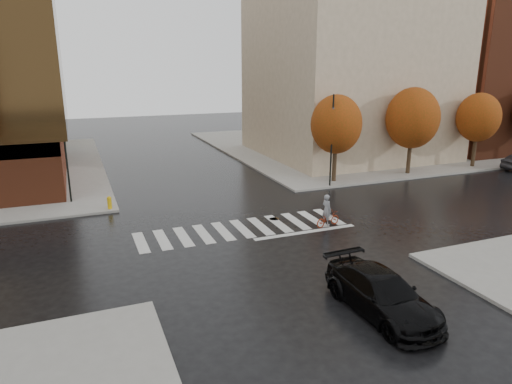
{
  "coord_description": "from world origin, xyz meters",
  "views": [
    {
      "loc": [
        -8.1,
        -21.77,
        8.77
      ],
      "look_at": [
        0.85,
        0.56,
        2.0
      ],
      "focal_mm": 32.0,
      "sensor_mm": 36.0,
      "label": 1
    }
  ],
  "objects_px": {
    "traffic_light_ne": "(332,136)",
    "fire_hydrant": "(109,202)",
    "cyclist": "(327,215)",
    "sedan": "(381,293)",
    "traffic_light_nw": "(63,128)"
  },
  "relations": [
    {
      "from": "traffic_light_nw",
      "to": "traffic_light_ne",
      "type": "xyz_separation_m",
      "value": [
        17.71,
        -2.7,
        -1.09
      ]
    },
    {
      "from": "sedan",
      "to": "cyclist",
      "type": "xyz_separation_m",
      "value": [
        2.9,
        8.75,
        -0.13
      ]
    },
    {
      "from": "cyclist",
      "to": "traffic_light_nw",
      "type": "distance_m",
      "value": 17.1
    },
    {
      "from": "traffic_light_nw",
      "to": "traffic_light_ne",
      "type": "distance_m",
      "value": 17.94
    },
    {
      "from": "cyclist",
      "to": "fire_hydrant",
      "type": "relative_size",
      "value": 2.33
    },
    {
      "from": "traffic_light_ne",
      "to": "fire_hydrant",
      "type": "height_order",
      "value": "traffic_light_ne"
    },
    {
      "from": "traffic_light_nw",
      "to": "fire_hydrant",
      "type": "bearing_deg",
      "value": 19.81
    },
    {
      "from": "sedan",
      "to": "fire_hydrant",
      "type": "xyz_separation_m",
      "value": [
        -8.16,
        16.14,
        -0.17
      ]
    },
    {
      "from": "sedan",
      "to": "traffic_light_ne",
      "type": "bearing_deg",
      "value": 63.48
    },
    {
      "from": "sedan",
      "to": "cyclist",
      "type": "relative_size",
      "value": 2.83
    },
    {
      "from": "sedan",
      "to": "cyclist",
      "type": "bearing_deg",
      "value": 69.86
    },
    {
      "from": "fire_hydrant",
      "to": "sedan",
      "type": "bearing_deg",
      "value": -63.18
    },
    {
      "from": "sedan",
      "to": "cyclist",
      "type": "distance_m",
      "value": 9.22
    },
    {
      "from": "traffic_light_ne",
      "to": "fire_hydrant",
      "type": "bearing_deg",
      "value": -4.59
    },
    {
      "from": "traffic_light_ne",
      "to": "cyclist",
      "type": "bearing_deg",
      "value": 54.46
    }
  ]
}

